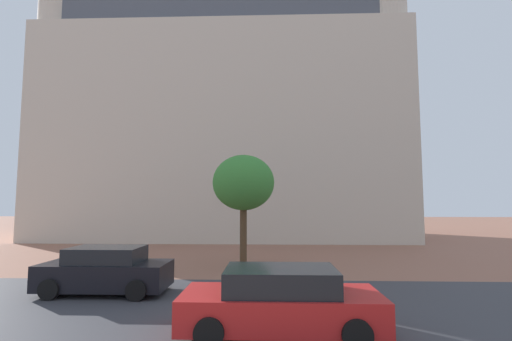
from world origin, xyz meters
The scene contains 6 objects.
ground_plane centered at (0.00, 10.00, 0.00)m, with size 120.00×120.00×0.00m, color #93604C.
street_asphalt_strip centered at (0.00, 9.57, 0.00)m, with size 120.00×7.61×0.00m, color #38383D.
landmark_building centered at (-3.34, 30.35, 10.34)m, with size 29.45×11.89×36.84m.
car_black centered at (-4.69, 11.25, 0.73)m, with size 4.13×1.94×1.51m.
car_red centered at (0.99, 7.90, 0.71)m, with size 4.59×2.09×1.48m.
tree_curb_far centered at (-0.45, 15.94, 3.87)m, with size 2.88×2.88×5.20m.
Camera 1 is at (0.71, -0.58, 3.03)m, focal length 24.88 mm.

